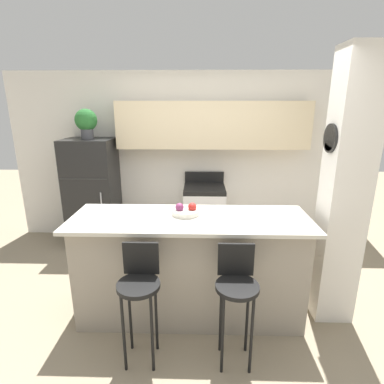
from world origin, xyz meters
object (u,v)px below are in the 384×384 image
(stove_range, at_px, (204,215))
(potted_plant_on_fridge, at_px, (86,122))
(bar_stool_right, at_px, (236,288))
(fruit_bowl, at_px, (186,211))
(refrigerator, at_px, (93,193))
(bar_stool_left, at_px, (140,287))
(trash_bin, at_px, (130,237))

(stove_range, xyz_separation_m, potted_plant_on_fridge, (-1.67, -0.01, 1.38))
(stove_range, relative_size, potted_plant_on_fridge, 2.58)
(bar_stool_right, distance_m, fruit_bowl, 0.88)
(fruit_bowl, bearing_deg, refrigerator, 133.60)
(bar_stool_left, distance_m, potted_plant_on_fridge, 2.72)
(bar_stool_right, xyz_separation_m, potted_plant_on_fridge, (-1.89, 2.19, 1.17))
(refrigerator, relative_size, stove_range, 1.50)
(bar_stool_left, height_order, bar_stool_right, same)
(refrigerator, distance_m, fruit_bowl, 2.14)
(bar_stool_left, relative_size, potted_plant_on_fridge, 2.42)
(bar_stool_left, distance_m, bar_stool_right, 0.77)
(bar_stool_right, relative_size, potted_plant_on_fridge, 2.42)
(refrigerator, bearing_deg, bar_stool_left, -62.81)
(refrigerator, height_order, trash_bin, refrigerator)
(bar_stool_left, bearing_deg, stove_range, 76.11)
(bar_stool_right, relative_size, fruit_bowl, 3.68)
(bar_stool_right, bearing_deg, bar_stool_left, 180.00)
(refrigerator, xyz_separation_m, stove_range, (1.67, 0.01, -0.34))
(fruit_bowl, xyz_separation_m, trash_bin, (-0.90, 1.34, -0.89))
(potted_plant_on_fridge, bearing_deg, trash_bin, -19.66)
(bar_stool_left, distance_m, trash_bin, 2.12)
(refrigerator, bearing_deg, stove_range, 0.41)
(bar_stool_left, bearing_deg, bar_stool_right, 0.00)
(fruit_bowl, bearing_deg, bar_stool_left, -117.82)
(stove_range, distance_m, fruit_bowl, 1.68)
(stove_range, xyz_separation_m, bar_stool_right, (0.23, -2.20, 0.21))
(bar_stool_right, height_order, potted_plant_on_fridge, potted_plant_on_fridge)
(fruit_bowl, distance_m, trash_bin, 1.84)
(stove_range, height_order, bar_stool_right, stove_range)
(bar_stool_right, bearing_deg, stove_range, 95.86)
(refrigerator, xyz_separation_m, bar_stool_left, (1.12, -2.19, -0.13))
(stove_range, relative_size, bar_stool_left, 1.06)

